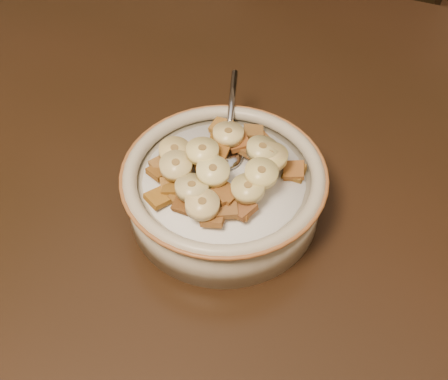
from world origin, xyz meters
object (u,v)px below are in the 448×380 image
at_px(table, 61,140).
at_px(chair, 295,79).
at_px(cereal_bowl, 224,195).
at_px(spoon, 227,154).

height_order(table, chair, chair).
distance_m(table, cereal_bowl, 0.24).
relative_size(table, cereal_bowl, 7.27).
bearing_deg(spoon, chair, -100.43).
bearing_deg(table, chair, 72.94).
distance_m(chair, spoon, 0.61).
distance_m(cereal_bowl, spoon, 0.04).
relative_size(chair, spoon, 21.75).
height_order(chair, cereal_bowl, chair).
bearing_deg(chair, spoon, -66.71).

